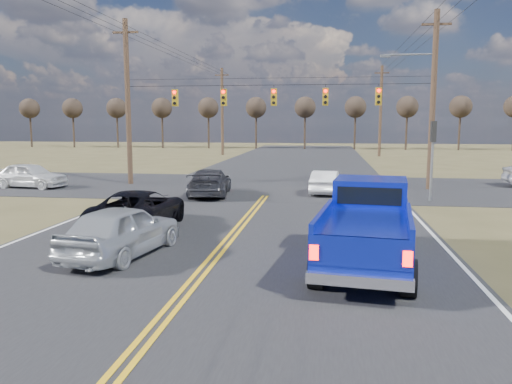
# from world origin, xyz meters

# --- Properties ---
(ground) EXTENTS (160.00, 160.00, 0.00)m
(ground) POSITION_xyz_m (0.00, 0.00, 0.00)
(ground) COLOR brown
(ground) RESTS_ON ground
(road_main) EXTENTS (14.00, 120.00, 0.02)m
(road_main) POSITION_xyz_m (0.00, 10.00, 0.00)
(road_main) COLOR #28282B
(road_main) RESTS_ON ground
(road_cross) EXTENTS (120.00, 12.00, 0.02)m
(road_cross) POSITION_xyz_m (0.00, 18.00, 0.00)
(road_cross) COLOR #28282B
(road_cross) RESTS_ON ground
(signal_gantry) EXTENTS (19.60, 4.83, 10.00)m
(signal_gantry) POSITION_xyz_m (0.50, 17.79, 5.06)
(signal_gantry) COLOR #473323
(signal_gantry) RESTS_ON ground
(utility_poles) EXTENTS (19.60, 58.32, 10.00)m
(utility_poles) POSITION_xyz_m (0.00, 17.00, 5.23)
(utility_poles) COLOR #473323
(utility_poles) RESTS_ON ground
(treeline) EXTENTS (87.00, 117.80, 7.40)m
(treeline) POSITION_xyz_m (0.00, 26.96, 5.70)
(treeline) COLOR #33261C
(treeline) RESTS_ON ground
(pickup_truck) EXTENTS (2.98, 6.21, 2.24)m
(pickup_truck) POSITION_xyz_m (4.24, 1.71, 1.09)
(pickup_truck) COLOR black
(pickup_truck) RESTS_ON ground
(silver_suv) EXTENTS (2.54, 4.73, 1.53)m
(silver_suv) POSITION_xyz_m (-2.69, 1.82, 0.76)
(silver_suv) COLOR #B1B5BA
(silver_suv) RESTS_ON ground
(black_suv) EXTENTS (2.53, 5.25, 1.44)m
(black_suv) POSITION_xyz_m (-3.57, 5.39, 0.72)
(black_suv) COLOR black
(black_suv) RESTS_ON ground
(white_car_queue) EXTENTS (1.73, 3.94, 1.26)m
(white_car_queue) POSITION_xyz_m (3.11, 15.50, 0.63)
(white_car_queue) COLOR white
(white_car_queue) RESTS_ON ground
(dgrey_car_queue) EXTENTS (2.54, 5.08, 1.42)m
(dgrey_car_queue) POSITION_xyz_m (-2.93, 13.86, 0.71)
(dgrey_car_queue) COLOR #35363B
(dgrey_car_queue) RESTS_ON ground
(cross_car_west) EXTENTS (2.27, 4.55, 1.49)m
(cross_car_west) POSITION_xyz_m (-14.17, 15.45, 0.74)
(cross_car_west) COLOR white
(cross_car_west) RESTS_ON ground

